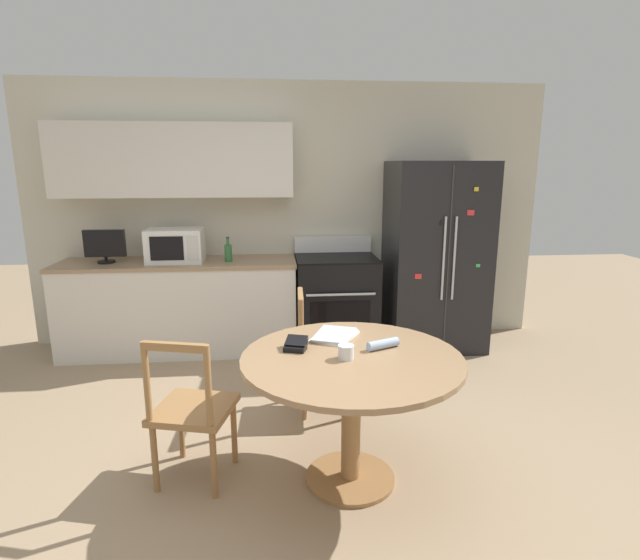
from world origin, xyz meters
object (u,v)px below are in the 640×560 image
microwave (176,245)px  dining_chair_far (323,354)px  refrigerator (435,256)px  counter_bottle (228,252)px  candle_glass (346,353)px  dining_chair_left (192,411)px  wallet (296,345)px  oven_range (336,301)px  countertop_tv (105,245)px

microwave → dining_chair_far: size_ratio=0.57×
refrigerator → counter_bottle: (-2.02, 0.01, 0.07)m
dining_chair_far → candle_glass: 1.00m
refrigerator → counter_bottle: bearing=179.8°
dining_chair_left → wallet: bearing=18.3°
oven_range → microwave: 1.64m
oven_range → counter_bottle: bearing=-177.9°
dining_chair_far → dining_chair_left: bearing=-43.7°
counter_bottle → dining_chair_far: (0.77, -1.27, -0.55)m
oven_range → dining_chair_left: bearing=-117.4°
microwave → wallet: 2.34m
countertop_tv → dining_chair_far: countertop_tv is taller
refrigerator → candle_glass: refrigerator is taller
microwave → wallet: size_ratio=3.28×
microwave → candle_glass: bearing=-60.0°
oven_range → countertop_tv: (-2.18, 0.01, 0.60)m
dining_chair_left → candle_glass: size_ratio=10.25×
dining_chair_far → oven_range: bearing=170.5°
refrigerator → oven_range: 1.08m
candle_glass → wallet: candle_glass is taller
oven_range → microwave: (-1.53, 0.01, 0.59)m
countertop_tv → refrigerator: bearing=-1.0°
microwave → wallet: (1.03, -2.08, -0.26)m
counter_bottle → dining_chair_left: counter_bottle is taller
counter_bottle → oven_range: bearing=2.1°
oven_range → dining_chair_left: oven_range is taller
refrigerator → candle_glass: 2.51m
wallet → dining_chair_far: bearing=73.2°
countertop_tv → dining_chair_far: 2.40m
candle_glass → oven_range: bearing=84.0°
oven_range → microwave: bearing=179.7°
dining_chair_left → dining_chair_far: bearing=58.7°
candle_glass → microwave: bearing=120.0°
refrigerator → counter_bottle: refrigerator is taller
oven_range → counter_bottle: size_ratio=4.59×
microwave → dining_chair_far: bearing=-46.1°
oven_range → dining_chair_left: size_ratio=1.20×
microwave → dining_chair_left: microwave is taller
wallet → refrigerator: bearing=53.9°
refrigerator → candle_glass: bearing=-119.0°
dining_chair_left → wallet: 0.70m
refrigerator → microwave: refrigerator is taller
dining_chair_far → dining_chair_left: same height
countertop_tv → candle_glass: 2.98m
counter_bottle → dining_chair_far: counter_bottle is taller
counter_bottle → countertop_tv: bearing=177.8°
refrigerator → countertop_tv: (-3.16, 0.05, 0.15)m
oven_range → candle_glass: size_ratio=12.27×
counter_bottle → candle_glass: bearing=-69.9°
counter_bottle → wallet: (0.54, -2.04, -0.19)m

